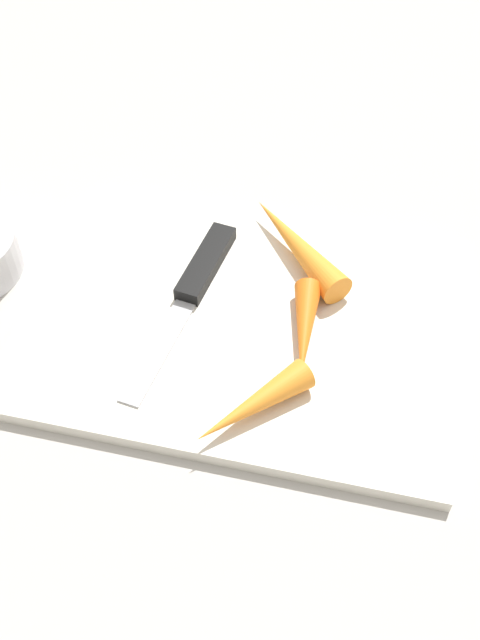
{
  "coord_description": "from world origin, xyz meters",
  "views": [
    {
      "loc": [
        0.09,
        -0.39,
        0.49
      ],
      "look_at": [
        0.0,
        0.0,
        0.01
      ],
      "focal_mm": 41.71,
      "sensor_mm": 36.0,
      "label": 1
    }
  ],
  "objects_px": {
    "carrot_medium": "(252,406)",
    "carrot_longest": "(296,244)",
    "cutting_board": "(240,325)",
    "knife": "(200,274)",
    "carrot_shortest": "(305,331)"
  },
  "relations": [
    {
      "from": "cutting_board",
      "to": "carrot_shortest",
      "type": "relative_size",
      "value": 3.74
    },
    {
      "from": "cutting_board",
      "to": "carrot_shortest",
      "type": "xyz_separation_m",
      "value": [
        0.06,
        -0.01,
        0.02
      ]
    },
    {
      "from": "carrot_medium",
      "to": "carrot_longest",
      "type": "relative_size",
      "value": 0.77
    },
    {
      "from": "cutting_board",
      "to": "knife",
      "type": "bearing_deg",
      "value": 138.68
    },
    {
      "from": "carrot_medium",
      "to": "knife",
      "type": "bearing_deg",
      "value": -108.84
    },
    {
      "from": "knife",
      "to": "carrot_shortest",
      "type": "height_order",
      "value": "carrot_shortest"
    },
    {
      "from": "cutting_board",
      "to": "carrot_medium",
      "type": "height_order",
      "value": "carrot_medium"
    },
    {
      "from": "carrot_shortest",
      "to": "carrot_longest",
      "type": "relative_size",
      "value": 0.74
    },
    {
      "from": "carrot_longest",
      "to": "knife",
      "type": "bearing_deg",
      "value": 78.43
    },
    {
      "from": "cutting_board",
      "to": "knife",
      "type": "distance_m",
      "value": 0.06
    },
    {
      "from": "carrot_shortest",
      "to": "knife",
      "type": "bearing_deg",
      "value": -121.78
    },
    {
      "from": "cutting_board",
      "to": "carrot_medium",
      "type": "relative_size",
      "value": 3.58
    },
    {
      "from": "cutting_board",
      "to": "carrot_longest",
      "type": "distance_m",
      "value": 0.09
    },
    {
      "from": "knife",
      "to": "carrot_longest",
      "type": "relative_size",
      "value": 1.54
    },
    {
      "from": "carrot_medium",
      "to": "carrot_longest",
      "type": "height_order",
      "value": "carrot_longest"
    }
  ]
}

